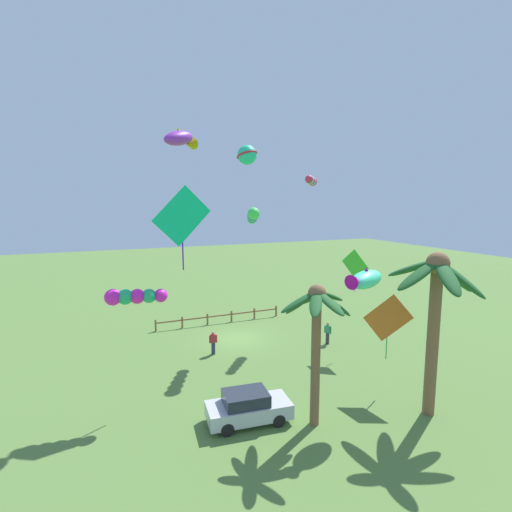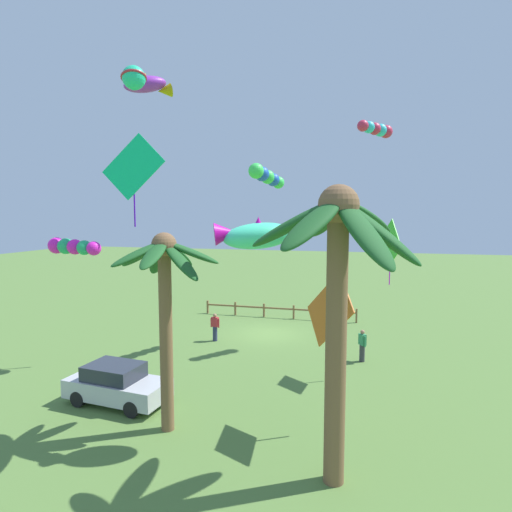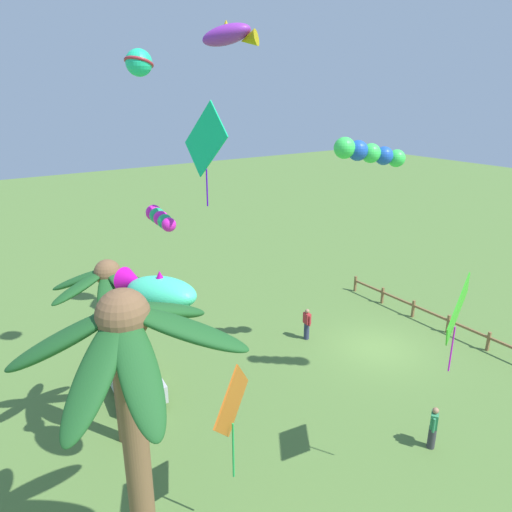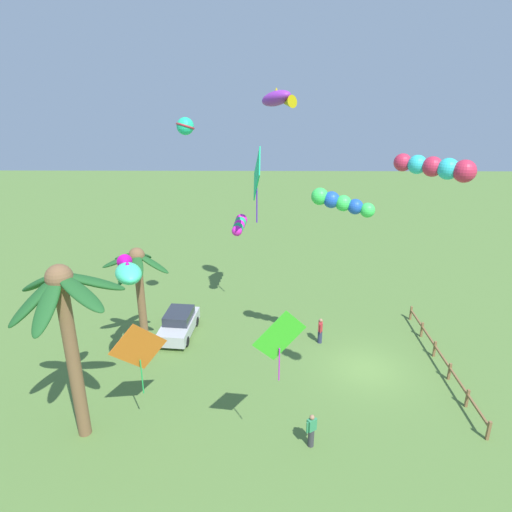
# 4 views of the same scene
# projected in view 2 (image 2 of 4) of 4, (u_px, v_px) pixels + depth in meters

# --- Properties ---
(ground_plane) EXTENTS (120.00, 120.00, 0.00)m
(ground_plane) POSITION_uv_depth(u_px,v_px,m) (268.00, 334.00, 25.42)
(ground_plane) COLOR #567A38
(palm_tree_0) EXTENTS (3.55, 3.51, 6.63)m
(palm_tree_0) POSITION_uv_depth(u_px,v_px,m) (164.00, 283.00, 13.59)
(palm_tree_0) COLOR brown
(palm_tree_0) RESTS_ON ground
(palm_tree_1) EXTENTS (4.48, 4.65, 7.96)m
(palm_tree_1) POSITION_uv_depth(u_px,v_px,m) (338.00, 263.00, 10.77)
(palm_tree_1) COLOR brown
(palm_tree_1) RESTS_ON ground
(rail_fence) EXTENTS (10.74, 0.12, 0.95)m
(rail_fence) POSITION_uv_depth(u_px,v_px,m) (279.00, 310.00, 29.35)
(rail_fence) COLOR brown
(rail_fence) RESTS_ON ground
(parked_car_0) EXTENTS (4.05, 2.09, 1.51)m
(parked_car_0) POSITION_uv_depth(u_px,v_px,m) (117.00, 384.00, 16.00)
(parked_car_0) COLOR #BCBCC1
(parked_car_0) RESTS_ON ground
(spectator_0) EXTENTS (0.40, 0.47, 1.59)m
(spectator_0) POSITION_uv_depth(u_px,v_px,m) (362.00, 345.00, 20.54)
(spectator_0) COLOR #38383D
(spectator_0) RESTS_ON ground
(spectator_1) EXTENTS (0.55, 0.26, 1.59)m
(spectator_1) POSITION_uv_depth(u_px,v_px,m) (215.00, 327.00, 23.93)
(spectator_1) COLOR #2D3351
(spectator_1) RESTS_ON ground
(kite_diamond_0) EXTENTS (3.22, 0.41, 4.50)m
(kite_diamond_0) POSITION_uv_depth(u_px,v_px,m) (133.00, 168.00, 20.16)
(kite_diamond_0) COLOR #0ED77C
(kite_diamond_1) EXTENTS (1.68, 2.02, 3.58)m
(kite_diamond_1) POSITION_uv_depth(u_px,v_px,m) (329.00, 311.00, 13.57)
(kite_diamond_1) COLOR orange
(kite_ball_2) EXTENTS (1.33, 1.32, 0.88)m
(kite_ball_2) POSITION_uv_depth(u_px,v_px,m) (134.00, 78.00, 15.83)
(kite_ball_2) COLOR #20D493
(kite_fish_3) EXTENTS (2.46, 2.22, 1.18)m
(kite_fish_3) POSITION_uv_depth(u_px,v_px,m) (148.00, 85.00, 20.78)
(kite_fish_3) COLOR purple
(kite_diamond_4) EXTENTS (0.80, 1.96, 2.91)m
(kite_diamond_4) POSITION_uv_depth(u_px,v_px,m) (391.00, 243.00, 18.37)
(kite_diamond_4) COLOR green
(kite_tube_5) EXTENTS (1.49, 2.83, 1.20)m
(kite_tube_5) POSITION_uv_depth(u_px,v_px,m) (266.00, 176.00, 22.49)
(kite_tube_5) COLOR #3DE856
(kite_tube_6) EXTENTS (1.89, 2.21, 0.72)m
(kite_tube_6) POSITION_uv_depth(u_px,v_px,m) (376.00, 129.00, 22.71)
(kite_tube_6) COLOR #D12A49
(kite_tube_7) EXTENTS (2.97, 0.94, 0.82)m
(kite_tube_7) POSITION_uv_depth(u_px,v_px,m) (72.00, 247.00, 20.09)
(kite_tube_7) COLOR #EA1FBE
(kite_fish_8) EXTENTS (2.71, 1.92, 1.10)m
(kite_fish_8) POSITION_uv_depth(u_px,v_px,m) (254.00, 235.00, 13.10)
(kite_fish_8) COLOR #46F2B2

